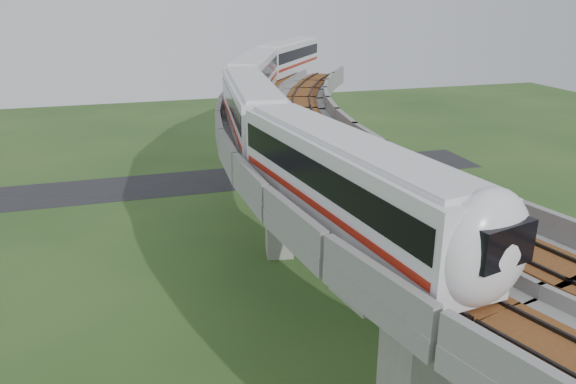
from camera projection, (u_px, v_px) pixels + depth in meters
name	position (u px, v px, depth m)	size (l,w,h in m)	color
ground	(311.00, 327.00, 34.24)	(160.00, 160.00, 0.00)	#27481D
dirt_lot	(526.00, 309.00, 36.17)	(18.00, 26.00, 0.04)	gray
asphalt_road	(223.00, 179.00, 61.34)	(60.00, 8.00, 0.03)	#232326
viaduct	(376.00, 181.00, 32.24)	(19.58, 73.98, 11.40)	#99968E
metro_train	(280.00, 89.00, 42.75)	(18.67, 59.71, 3.64)	silver
fence	(453.00, 293.00, 36.60)	(3.87, 38.73, 1.50)	#2D382D
tree_0	(348.00, 166.00, 58.10)	(2.85, 2.85, 3.58)	#382314
tree_1	(354.00, 193.00, 50.60)	(2.61, 2.61, 3.37)	#382314
tree_2	(353.00, 198.00, 48.29)	(3.17, 3.17, 3.94)	#382314
tree_3	(372.00, 237.00, 41.94)	(2.45, 2.45, 3.09)	#382314
tree_4	(389.00, 263.00, 36.91)	(2.50, 2.50, 3.54)	#382314
tree_5	(422.00, 301.00, 32.58)	(2.58, 2.58, 3.46)	#382314
tree_6	(499.00, 369.00, 27.22)	(2.90, 2.90, 3.25)	#382314
car_white	(482.00, 338.00, 31.99)	(1.44, 3.58, 1.22)	silver
car_dark	(457.00, 250.00, 42.76)	(1.91, 4.70, 1.36)	black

